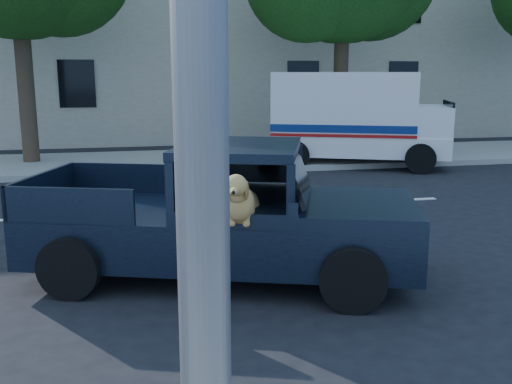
# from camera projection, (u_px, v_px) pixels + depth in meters

# --- Properties ---
(ground) EXTENTS (120.00, 120.00, 0.00)m
(ground) POSITION_uv_depth(u_px,v_px,m) (236.00, 269.00, 7.50)
(ground) COLOR black
(ground) RESTS_ON ground
(far_sidewalk) EXTENTS (60.00, 4.00, 0.15)m
(far_sidewalk) POSITION_uv_depth(u_px,v_px,m) (178.00, 161.00, 16.29)
(far_sidewalk) COLOR gray
(far_sidewalk) RESTS_ON ground
(lane_stripes) EXTENTS (21.60, 0.14, 0.01)m
(lane_stripes) POSITION_uv_depth(u_px,v_px,m) (305.00, 205.00, 11.17)
(lane_stripes) COLOR silver
(lane_stripes) RESTS_ON ground
(building_main) EXTENTS (26.00, 6.00, 9.00)m
(building_main) POSITION_uv_depth(u_px,v_px,m) (235.00, 24.00, 23.00)
(building_main) COLOR beige
(building_main) RESTS_ON ground
(pickup_truck) EXTENTS (5.06, 3.27, 1.69)m
(pickup_truck) POSITION_uv_depth(u_px,v_px,m) (216.00, 233.00, 7.14)
(pickup_truck) COLOR black
(pickup_truck) RESTS_ON ground
(mail_truck) EXTENTS (5.16, 3.81, 2.57)m
(mail_truck) POSITION_uv_depth(u_px,v_px,m) (355.00, 125.00, 15.82)
(mail_truck) COLOR silver
(mail_truck) RESTS_ON ground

